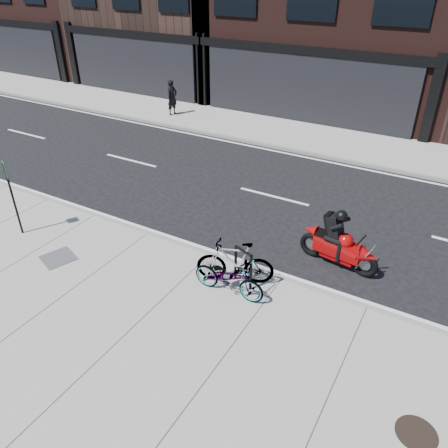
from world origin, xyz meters
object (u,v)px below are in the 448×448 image
Objects in this scene: bicycle_rear at (235,262)px; pedestrian at (172,98)px; sign_post at (11,192)px; manhole_cover at (416,433)px; motorcycle at (342,245)px; bike_rack at (243,264)px; bicycle_front at (229,277)px; utility_grate at (58,258)px.

pedestrian is (-8.87, 9.87, 0.28)m from bicycle_rear.
sign_post reaches higher than bicycle_rear.
pedestrian reaches higher than manhole_cover.
motorcycle is 4.64m from manhole_cover.
bike_rack is 0.56× the size of bicycle_front.
pedestrian is at bearing 128.39° from sign_post.
manhole_cover is 8.68m from utility_grate.
motorcycle reaches higher than bicycle_rear.
bicycle_rear is 6.23m from sign_post.
sign_post is at bearing 175.22° from manhole_cover.
bike_rack is 0.46× the size of motorcycle.
bike_rack is at bearing -129.79° from pedestrian.
bike_rack is at bearing 154.86° from manhole_cover.
bicycle_front is at bearing 160.71° from manhole_cover.
manhole_cover is at bearing 19.40° from sign_post.
sign_post is at bearing -151.31° from motorcycle.
bicycle_front is (-0.12, -0.46, -0.11)m from bike_rack.
motorcycle reaches higher than bicycle_front.
bicycle_front is at bearing 12.50° from utility_grate.
bike_rack reaches higher than manhole_cover.
bicycle_front reaches higher than utility_grate.
manhole_cover is (13.23, -11.82, -0.81)m from pedestrian.
sign_post is (-1.80, 0.36, 1.24)m from utility_grate.
manhole_cover is at bearing -110.87° from bicycle_front.
sign_post reaches higher than pedestrian.
bicycle_front is at bearing -131.43° from pedestrian.
utility_grate is at bearing 176.58° from manhole_cover.
manhole_cover is at bearing -25.14° from bike_rack.
manhole_cover is 0.32× the size of sign_post.
pedestrian is 2.48× the size of manhole_cover.
manhole_cover is 10.57m from sign_post.
motorcycle is at bearing 28.67° from utility_grate.
utility_grate is at bearing -93.28° from bicycle_rear.
motorcycle reaches higher than bike_rack.
bike_rack reaches higher than bicycle_front.
bicycle_front is 2.57× the size of manhole_cover.
bike_rack is 0.53× the size of bicycle_rear.
bike_rack is at bearing 17.59° from utility_grate.
manhole_cover is (2.45, -3.91, -0.49)m from motorcycle.
sign_post is at bearing -170.35° from bike_rack.
motorcycle is at bearing 114.21° from bicycle_rear.
bicycle_rear is 2.74m from motorcycle.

